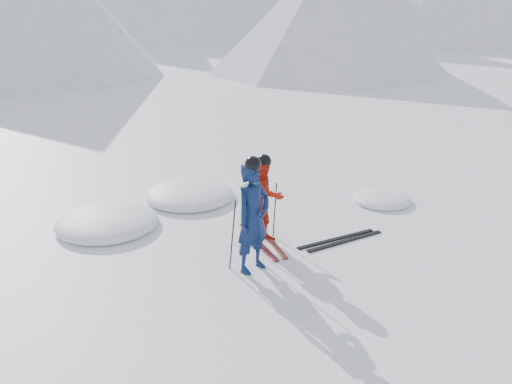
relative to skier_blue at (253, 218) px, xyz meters
name	(u,v)px	position (x,y,z in m)	size (l,w,h in m)	color
ground	(337,246)	(1.77, 0.16, -0.93)	(160.00, 160.00, 0.00)	white
skier_blue	(253,218)	(0.00, 0.00, 0.00)	(0.68, 0.45, 1.86)	#0B1B45
skier_red	(264,202)	(0.63, 0.90, -0.14)	(0.76, 0.60, 1.57)	red
pole_blue_left	(233,235)	(-0.30, 0.15, -0.31)	(0.02, 0.02, 1.24)	black
pole_blue_right	(260,227)	(0.25, 0.25, -0.31)	(0.02, 0.02, 1.24)	black
pole_red_left	(243,213)	(0.33, 1.15, -0.41)	(0.02, 0.02, 1.05)	black
pole_red_right	(275,210)	(0.93, 1.05, -0.41)	(0.02, 0.02, 1.05)	black
ski_worn_left	(258,241)	(0.51, 0.90, -0.92)	(0.09, 1.70, 0.03)	black
ski_worn_right	(269,239)	(0.75, 0.90, -0.92)	(0.09, 1.70, 0.03)	black
ski_loose_a	(336,239)	(1.88, 0.39, -0.92)	(0.09, 1.70, 0.03)	black
ski_loose_b	(345,241)	(1.98, 0.24, -0.92)	(0.09, 1.70, 0.03)	black
snow_lumps	(178,211)	(-0.39, 3.01, -0.93)	(7.41, 3.58, 0.44)	white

